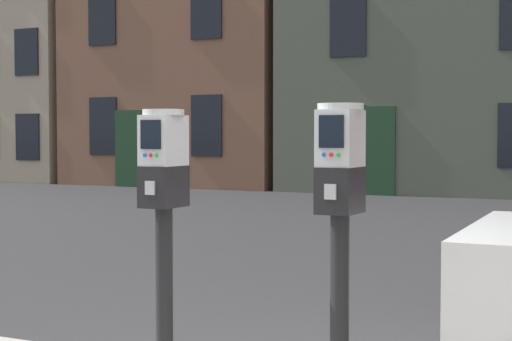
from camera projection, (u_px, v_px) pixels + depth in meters
The scene contains 4 objects.
parking_meter_near_kerb at pixel (164, 195), 4.14m from camera, with size 0.22×0.25×1.43m.
parking_meter_twin_adjacent at pixel (340, 200), 3.72m from camera, with size 0.22×0.25×1.45m.
townhouse_grey_stucco at pixel (31, 30), 26.79m from camera, with size 6.25×5.85×9.92m.
townhouse_orange_brick at pixel (200, 29), 23.62m from camera, with size 6.59×5.21×9.12m.
Camera 1 is at (1.92, -3.67, 1.45)m, focal length 55.92 mm.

